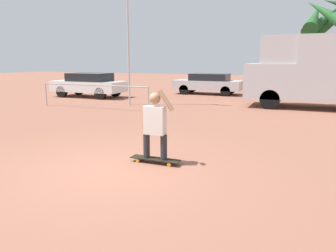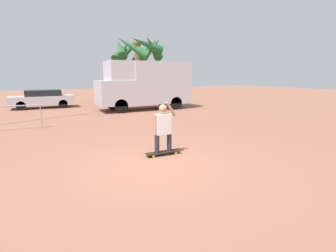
# 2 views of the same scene
# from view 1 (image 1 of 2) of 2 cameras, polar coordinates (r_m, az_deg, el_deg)

# --- Properties ---
(ground_plane) EXTENTS (80.00, 80.00, 0.00)m
(ground_plane) POSITION_cam_1_polar(r_m,az_deg,el_deg) (6.75, -10.00, -7.54)
(ground_plane) COLOR #935B47
(skateboard) EXTENTS (1.09, 0.26, 0.10)m
(skateboard) POSITION_cam_1_polar(r_m,az_deg,el_deg) (7.06, -2.25, -5.80)
(skateboard) COLOR black
(skateboard) RESTS_ON ground_plane
(person_skateboarder) EXTENTS (0.73, 0.24, 1.49)m
(person_skateboarder) POSITION_cam_1_polar(r_m,az_deg,el_deg) (6.86, -2.31, 0.72)
(person_skateboarder) COLOR #28282D
(person_skateboarder) RESTS_ON skateboard
(camper_van) EXTENTS (6.21, 2.19, 3.20)m
(camper_van) POSITION_cam_1_polar(r_m,az_deg,el_deg) (16.04, 25.39, 8.91)
(camper_van) COLOR black
(camper_van) RESTS_ON ground_plane
(parked_car_silver) EXTENTS (4.23, 1.75, 1.29)m
(parked_car_silver) POSITION_cam_1_polar(r_m,az_deg,el_deg) (20.89, 7.03, 7.43)
(parked_car_silver) COLOR black
(parked_car_silver) RESTS_ON ground_plane
(parked_car_white) EXTENTS (4.25, 1.76, 1.39)m
(parked_car_white) POSITION_cam_1_polar(r_m,az_deg,el_deg) (19.70, -13.62, 7.10)
(parked_car_white) COLOR black
(parked_car_white) RESTS_ON ground_plane
(flagpole) EXTENTS (1.04, 0.12, 7.47)m
(flagpole) POSITION_cam_1_polar(r_m,az_deg,el_deg) (15.99, -6.80, 18.99)
(flagpole) COLOR #B7B7BC
(flagpole) RESTS_ON ground_plane
(plaza_railing_segment) EXTENTS (5.45, 0.05, 1.08)m
(plaza_railing_segment) POSITION_cam_1_polar(r_m,az_deg,el_deg) (14.91, -12.87, 6.47)
(plaza_railing_segment) COLOR #99999E
(plaza_railing_segment) RESTS_ON ground_plane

